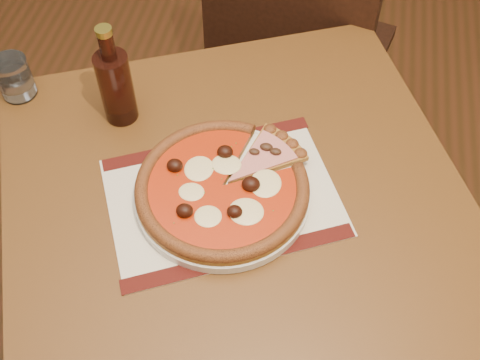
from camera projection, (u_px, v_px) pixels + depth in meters
name	position (u px, v px, depth m)	size (l,w,h in m)	color
table	(238.00, 231.00, 1.13)	(1.06, 1.06, 0.75)	brown
chair_far	(296.00, 52.00, 1.63)	(0.51, 0.51, 0.90)	black
placemat	(223.00, 197.00, 1.05)	(0.39, 0.28, 0.00)	silver
plate	(222.00, 194.00, 1.04)	(0.30, 0.30, 0.02)	white
pizza	(222.00, 187.00, 1.02)	(0.30, 0.30, 0.04)	#A36D27
ham_slice	(271.00, 157.00, 1.07)	(0.13, 0.15, 0.02)	#A36D27
water_glass	(14.00, 78.00, 1.17)	(0.07, 0.07, 0.08)	white
bottle	(116.00, 84.00, 1.10)	(0.06, 0.06, 0.21)	#33120C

